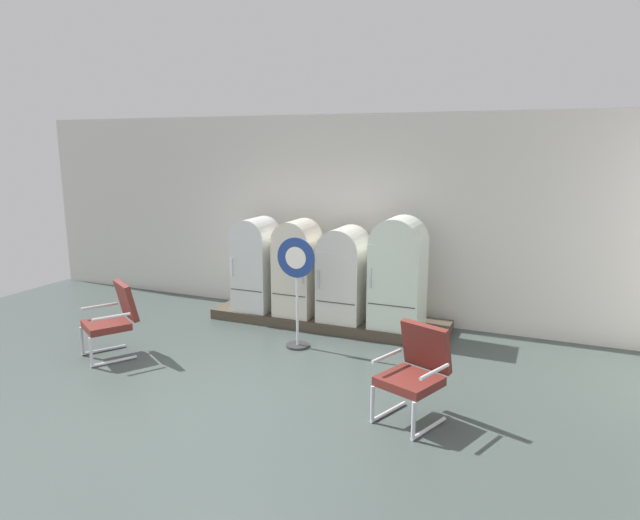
% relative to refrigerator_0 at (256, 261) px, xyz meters
% --- Properties ---
extents(ground, '(12.00, 10.00, 0.05)m').
position_rel_refrigerator_0_xyz_m(ground, '(1.17, -2.91, -0.94)').
color(ground, '#3C4643').
extents(back_wall, '(11.76, 0.12, 3.16)m').
position_rel_refrigerator_0_xyz_m(back_wall, '(1.17, 0.75, 0.67)').
color(back_wall, silver).
rests_on(back_wall, ground).
extents(display_plinth, '(3.63, 0.95, 0.15)m').
position_rel_refrigerator_0_xyz_m(display_plinth, '(1.17, 0.11, -0.84)').
color(display_plinth, '#433A2E').
rests_on(display_plinth, ground).
extents(refrigerator_0, '(0.58, 0.67, 1.44)m').
position_rel_refrigerator_0_xyz_m(refrigerator_0, '(0.00, 0.00, 0.00)').
color(refrigerator_0, silver).
rests_on(refrigerator_0, display_plinth).
extents(refrigerator_1, '(0.59, 0.63, 1.45)m').
position_rel_refrigerator_0_xyz_m(refrigerator_1, '(0.72, -0.02, 0.00)').
color(refrigerator_1, silver).
rests_on(refrigerator_1, display_plinth).
extents(refrigerator_2, '(0.64, 0.72, 1.38)m').
position_rel_refrigerator_0_xyz_m(refrigerator_2, '(1.46, 0.02, -0.04)').
color(refrigerator_2, silver).
rests_on(refrigerator_2, display_plinth).
extents(refrigerator_3, '(0.72, 0.65, 1.57)m').
position_rel_refrigerator_0_xyz_m(refrigerator_3, '(2.28, -0.01, 0.06)').
color(refrigerator_3, silver).
rests_on(refrigerator_3, display_plinth).
extents(armchair_left, '(0.79, 0.82, 0.96)m').
position_rel_refrigerator_0_xyz_m(armchair_left, '(-0.89, -2.16, -0.39)').
color(armchair_left, silver).
rests_on(armchair_left, ground).
extents(armchair_right, '(0.74, 0.79, 0.96)m').
position_rel_refrigerator_0_xyz_m(armchair_right, '(3.10, -2.32, -0.39)').
color(armchair_right, silver).
rests_on(armchair_right, ground).
extents(sign_stand, '(0.54, 0.32, 1.51)m').
position_rel_refrigerator_0_xyz_m(sign_stand, '(1.15, -0.95, -0.11)').
color(sign_stand, '#2D2D30').
rests_on(sign_stand, ground).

